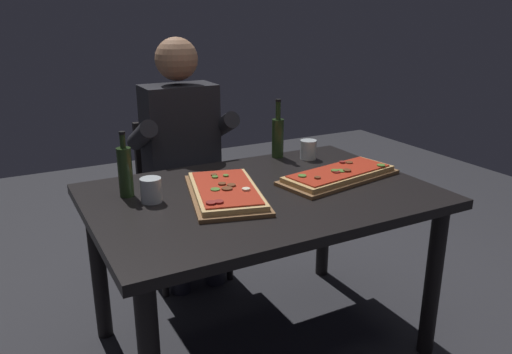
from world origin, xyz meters
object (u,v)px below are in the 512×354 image
Objects in this scene: seated_diner at (184,151)px; pizza_rectangular_left at (226,192)px; dining_table at (262,213)px; oil_bottle_amber at (278,136)px; tumbler_far_side at (151,190)px; pizza_rectangular_front at (339,175)px; tumbler_near_camera at (308,151)px; wine_bottle_dark at (125,171)px; diner_chair at (178,190)px.

pizza_rectangular_left is at bearing -96.85° from seated_diner.
oil_bottle_amber is at bearing 52.39° from dining_table.
pizza_rectangular_front is at bearing -8.65° from tumbler_far_side.
dining_table is at bearing -13.51° from tumbler_far_side.
tumbler_near_camera is at bearing -39.70° from oil_bottle_amber.
wine_bottle_dark is at bearing -166.20° from oil_bottle_amber.
tumbler_near_camera is 0.11× the size of diner_chair.
tumbler_near_camera is (0.60, 0.30, 0.02)m from pizza_rectangular_left.
diner_chair reaches higher than pizza_rectangular_left.
oil_bottle_amber is 0.22× the size of seated_diner.
tumbler_near_camera is (0.95, 0.10, -0.06)m from wine_bottle_dark.
oil_bottle_amber reaches higher than pizza_rectangular_left.
tumbler_near_camera reaches higher than pizza_rectangular_left.
pizza_rectangular_left is 0.41m from wine_bottle_dark.
dining_table is at bearing -144.32° from tumbler_near_camera.
tumbler_near_camera is at bearing 26.42° from pizza_rectangular_left.
seated_diner is at bearing 83.15° from pizza_rectangular_left.
pizza_rectangular_left is at bearing -28.95° from wine_bottle_dark.
dining_table is 4.70× the size of oil_bottle_amber.
tumbler_far_side is at bearing 171.35° from pizza_rectangular_front.
diner_chair is at bearing 117.27° from pizza_rectangular_front.
dining_table is 0.59m from wine_bottle_dark.
dining_table is 0.40m from pizza_rectangular_front.
diner_chair is at bearing 131.80° from oil_bottle_amber.
wine_bottle_dark is at bearing -173.79° from tumbler_near_camera.
seated_diner is (0.37, 0.63, -0.05)m from tumbler_far_side.
diner_chair is 0.28m from seated_diner.
dining_table is 2.35× the size of pizza_rectangular_front.
wine_bottle_dark is 0.85m from oil_bottle_amber.
tumbler_near_camera is at bearing 79.77° from pizza_rectangular_front.
pizza_rectangular_left is at bearing 175.70° from pizza_rectangular_front.
wine_bottle_dark reaches higher than dining_table.
oil_bottle_amber is 0.69m from diner_chair.
dining_table is at bearing -7.66° from pizza_rectangular_left.
tumbler_far_side reaches higher than pizza_rectangular_front.
oil_bottle_amber is 0.52m from seated_diner.
wine_bottle_dark is 0.20× the size of seated_diner.
seated_diner reaches higher than tumbler_far_side.
seated_diner is at bearing 140.78° from tumbler_near_camera.
dining_table is 0.47m from tumbler_far_side.
diner_chair is at bearing 133.59° from tumbler_near_camera.
seated_diner is (0.09, 0.71, -0.02)m from pizza_rectangular_left.
tumbler_far_side is 0.73m from seated_diner.
oil_bottle_amber is 0.17m from tumbler_near_camera.
pizza_rectangular_left reaches higher than dining_table.
pizza_rectangular_front is 0.83m from tumbler_far_side.
diner_chair is (0.37, 0.75, -0.30)m from tumbler_far_side.
tumbler_far_side is at bearing -120.21° from seated_diner.
seated_diner reaches higher than tumbler_near_camera.
dining_table is at bearing -127.61° from oil_bottle_amber.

